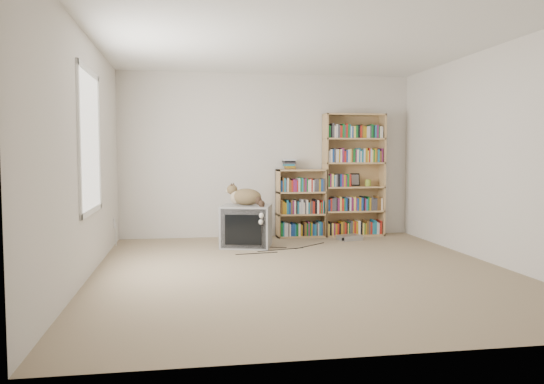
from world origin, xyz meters
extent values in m
cube|color=gray|center=(0.00, 0.00, 0.00)|extent=(4.50, 5.00, 0.01)
cube|color=beige|center=(0.00, 2.50, 1.25)|extent=(4.50, 0.02, 2.50)
cube|color=beige|center=(0.00, -2.50, 1.25)|extent=(4.50, 0.02, 2.50)
cube|color=beige|center=(-2.25, 0.00, 1.25)|extent=(0.02, 5.00, 2.50)
cube|color=beige|center=(2.25, 0.00, 1.25)|extent=(0.02, 5.00, 2.50)
cube|color=white|center=(0.00, 0.00, 2.50)|extent=(4.50, 5.00, 0.02)
cube|color=white|center=(-2.24, 0.20, 1.40)|extent=(0.02, 1.22, 1.52)
cube|color=gray|center=(-0.44, 1.60, 0.29)|extent=(0.79, 0.74, 0.57)
cube|color=black|center=(-0.51, 1.33, 0.29)|extent=(0.59, 0.18, 0.53)
cube|color=black|center=(-0.51, 1.31, 0.27)|extent=(0.47, 0.14, 0.40)
cube|color=black|center=(-0.40, 1.73, 0.27)|extent=(0.46, 0.42, 0.34)
ellipsoid|color=#3D2C19|center=(-0.43, 1.62, 0.68)|extent=(0.49, 0.42, 0.23)
ellipsoid|color=#3D2C19|center=(-0.33, 1.58, 0.68)|extent=(0.26, 0.27, 0.17)
ellipsoid|color=tan|center=(-0.57, 1.66, 0.68)|extent=(0.21, 0.21, 0.19)
ellipsoid|color=#3D2C19|center=(-0.62, 1.70, 0.78)|extent=(0.19, 0.19, 0.14)
sphere|color=beige|center=(-0.67, 1.72, 0.76)|extent=(0.08, 0.08, 0.06)
cone|color=black|center=(-0.63, 1.66, 0.85)|extent=(0.08, 0.08, 0.07)
cone|color=black|center=(-0.60, 1.74, 0.85)|extent=(0.08, 0.08, 0.07)
cube|color=tan|center=(0.87, 2.34, 0.95)|extent=(0.02, 0.30, 1.89)
cube|color=tan|center=(1.79, 2.34, 0.95)|extent=(0.02, 0.30, 1.89)
cube|color=tan|center=(1.33, 2.48, 0.95)|extent=(0.95, 0.03, 1.89)
cube|color=tan|center=(1.33, 2.34, 1.88)|extent=(0.95, 0.30, 0.02)
cube|color=tan|center=(1.33, 2.34, 0.01)|extent=(0.95, 0.30, 0.03)
cube|color=tan|center=(1.33, 2.34, 0.39)|extent=(0.95, 0.30, 0.03)
cube|color=tan|center=(1.33, 2.34, 0.76)|extent=(0.95, 0.30, 0.02)
cube|color=tan|center=(1.33, 2.34, 1.13)|extent=(0.95, 0.30, 0.02)
cube|color=tan|center=(1.33, 2.34, 1.51)|extent=(0.95, 0.30, 0.02)
cube|color=#B32317|center=(1.33, 2.34, 0.12)|extent=(0.87, 0.24, 0.19)
cube|color=navy|center=(1.33, 2.34, 0.49)|extent=(0.87, 0.24, 0.19)
cube|color=#126527|center=(1.33, 2.34, 0.87)|extent=(0.87, 0.24, 0.19)
cube|color=#F8E3CC|center=(1.33, 2.34, 1.24)|extent=(0.87, 0.24, 0.19)
cube|color=black|center=(1.33, 2.34, 1.61)|extent=(0.87, 0.24, 0.19)
cube|color=tan|center=(0.13, 2.34, 0.52)|extent=(0.03, 0.30, 1.04)
cube|color=tan|center=(0.86, 2.34, 0.52)|extent=(0.02, 0.30, 1.04)
cube|color=tan|center=(0.50, 2.48, 0.52)|extent=(0.76, 0.03, 1.04)
cube|color=tan|center=(0.50, 2.34, 1.03)|extent=(0.76, 0.30, 0.02)
cube|color=tan|center=(0.50, 2.34, 0.01)|extent=(0.76, 0.30, 0.03)
cube|color=tan|center=(0.50, 2.34, 0.35)|extent=(0.76, 0.30, 0.03)
cube|color=tan|center=(0.50, 2.34, 0.69)|extent=(0.76, 0.30, 0.02)
cube|color=#B32317|center=(0.50, 2.34, 0.12)|extent=(0.68, 0.24, 0.19)
cube|color=navy|center=(0.50, 2.34, 0.46)|extent=(0.68, 0.24, 0.19)
cube|color=#126527|center=(0.50, 2.34, 0.80)|extent=(0.68, 0.24, 0.19)
cube|color=#B32317|center=(0.31, 2.37, 1.12)|extent=(0.19, 0.24, 0.16)
cylinder|color=olive|center=(1.56, 2.34, 0.82)|extent=(0.09, 0.09, 0.10)
cube|color=black|center=(1.38, 2.44, 0.87)|extent=(0.15, 0.05, 0.20)
cube|color=#A2A2A7|center=(1.14, 1.91, 0.04)|extent=(0.38, 0.31, 0.07)
cube|color=silver|center=(-2.24, 1.95, 0.32)|extent=(0.01, 0.08, 0.13)
camera|label=1|loc=(-1.25, -5.59, 1.26)|focal=35.00mm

